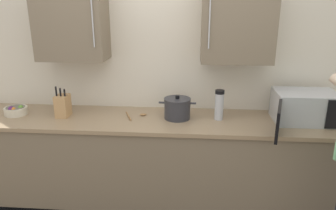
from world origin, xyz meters
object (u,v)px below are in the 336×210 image
(fruit_bowl, at_px, (16,110))
(stock_pot, at_px, (177,108))
(microwave_oven, at_px, (302,107))
(wooden_spoon, at_px, (136,115))
(thermos_flask, at_px, (219,105))
(knife_block, at_px, (63,106))

(fruit_bowl, relative_size, stock_pot, 0.62)
(microwave_oven, xyz_separation_m, wooden_spoon, (-1.48, 0.02, -0.12))
(thermos_flask, height_order, wooden_spoon, thermos_flask)
(wooden_spoon, bearing_deg, stock_pot, -3.12)
(fruit_bowl, bearing_deg, wooden_spoon, 2.18)
(microwave_oven, relative_size, fruit_bowl, 3.54)
(microwave_oven, bearing_deg, wooden_spoon, 179.40)
(microwave_oven, bearing_deg, stock_pot, -179.72)
(knife_block, height_order, stock_pot, knife_block)
(fruit_bowl, height_order, stock_pot, stock_pot)
(microwave_oven, xyz_separation_m, knife_block, (-2.15, -0.04, -0.03))
(wooden_spoon, bearing_deg, thermos_flask, -1.57)
(wooden_spoon, bearing_deg, fruit_bowl, -177.82)
(wooden_spoon, height_order, knife_block, knife_block)
(fruit_bowl, xyz_separation_m, stock_pot, (1.52, 0.02, 0.05))
(knife_block, bearing_deg, fruit_bowl, 179.05)
(fruit_bowl, height_order, knife_block, knife_block)
(thermos_flask, distance_m, knife_block, 1.43)
(wooden_spoon, distance_m, stock_pot, 0.39)
(microwave_oven, height_order, wooden_spoon, microwave_oven)
(stock_pot, bearing_deg, knife_block, -178.37)
(microwave_oven, height_order, stock_pot, microwave_oven)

